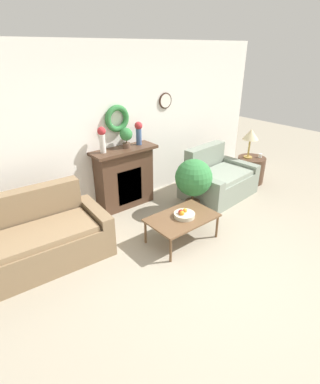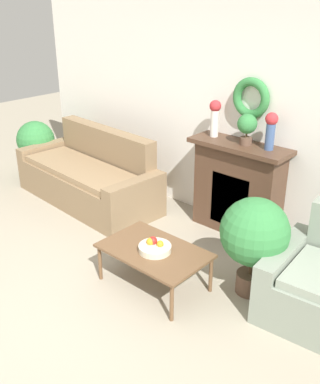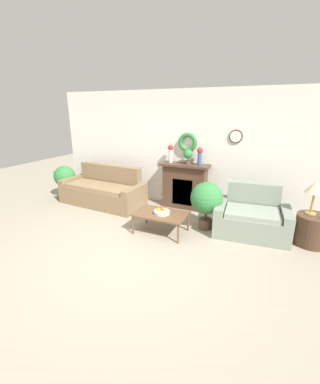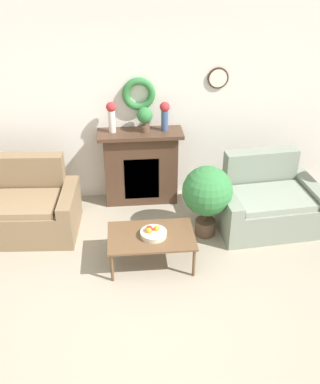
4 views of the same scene
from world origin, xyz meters
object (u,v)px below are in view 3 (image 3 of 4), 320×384
object	(u,v)px
side_table_by_loveseat	(312,230)
vase_on_mantel_right	(200,155)
coffee_table	(161,215)
loveseat_right	(252,217)
potted_plant_floor_by_couch	(65,177)
potted_plant_on_mantel	(188,155)
potted_plant_floor_by_loveseat	(207,199)
couch_left	(104,191)
fruit_bowl	(162,212)
table_lamp	(315,188)
fireplace	(185,186)
vase_on_mantel_left	(171,152)

from	to	relation	value
side_table_by_loveseat	vase_on_mantel_right	size ratio (longest dim) A/B	1.44
coffee_table	side_table_by_loveseat	size ratio (longest dim) A/B	1.75
loveseat_right	potted_plant_floor_by_couch	world-z (taller)	loveseat_right
potted_plant_floor_by_couch	vase_on_mantel_right	bearing A→B (deg)	8.91
loveseat_right	potted_plant_on_mantel	size ratio (longest dim) A/B	4.16
side_table_by_loveseat	potted_plant_floor_by_couch	xyz separation A→B (m)	(-5.79, 0.23, 0.27)
vase_on_mantel_right	potted_plant_floor_by_loveseat	xyz separation A→B (m)	(0.43, -0.92, -0.69)
vase_on_mantel_right	potted_plant_floor_by_couch	world-z (taller)	vase_on_mantel_right
couch_left	fruit_bowl	xyz separation A→B (m)	(1.96, -0.86, 0.11)
couch_left	table_lamp	distance (m)	4.50
couch_left	table_lamp	world-z (taller)	table_lamp
vase_on_mantel_right	side_table_by_loveseat	bearing A→B (deg)	-18.78
fireplace	potted_plant_on_mantel	size ratio (longest dim) A/B	3.40
coffee_table	table_lamp	world-z (taller)	table_lamp
table_lamp	potted_plant_on_mantel	xyz separation A→B (m)	(-2.48, 0.70, 0.27)
fireplace	couch_left	distance (m)	2.01
side_table_by_loveseat	potted_plant_floor_by_loveseat	size ratio (longest dim) A/B	0.60
coffee_table	vase_on_mantel_left	world-z (taller)	vase_on_mantel_left
table_lamp	potted_plant_on_mantel	distance (m)	2.59
table_lamp	coffee_table	bearing A→B (deg)	-163.90
vase_on_mantel_left	vase_on_mantel_right	bearing A→B (deg)	0.00
fruit_bowl	vase_on_mantel_right	world-z (taller)	vase_on_mantel_right
coffee_table	fruit_bowl	xyz separation A→B (m)	(0.02, -0.01, 0.07)
potted_plant_floor_by_couch	potted_plant_on_mantel	bearing A→B (deg)	9.29
potted_plant_on_mantel	couch_left	bearing A→B (deg)	-163.79
fireplace	couch_left	world-z (taller)	fireplace
couch_left	potted_plant_on_mantel	xyz separation A→B (m)	(1.97, 0.57, 0.95)
potted_plant_floor_by_loveseat	coffee_table	bearing A→B (deg)	-144.62
couch_left	table_lamp	xyz separation A→B (m)	(4.45, -0.13, 0.68)
side_table_by_loveseat	potted_plant_floor_by_couch	distance (m)	5.80
coffee_table	fireplace	bearing A→B (deg)	91.41
table_lamp	vase_on_mantel_right	world-z (taller)	vase_on_mantel_right
couch_left	potted_plant_floor_by_loveseat	bearing A→B (deg)	-3.37
side_table_by_loveseat	vase_on_mantel_right	bearing A→B (deg)	161.22
fireplace	vase_on_mantel_right	bearing A→B (deg)	0.96
couch_left	coffee_table	world-z (taller)	couch_left
potted_plant_on_mantel	potted_plant_floor_by_couch	size ratio (longest dim) A/B	0.40
fruit_bowl	side_table_by_loveseat	bearing A→B (deg)	14.90
fruit_bowl	potted_plant_on_mantel	world-z (taller)	potted_plant_on_mantel
coffee_table	fruit_bowl	distance (m)	0.08
side_table_by_loveseat	potted_plant_on_mantel	size ratio (longest dim) A/B	1.68
coffee_table	side_table_by_loveseat	distance (m)	2.66
fruit_bowl	table_lamp	world-z (taller)	table_lamp
couch_left	loveseat_right	size ratio (longest dim) A/B	1.54
coffee_table	side_table_by_loveseat	xyz separation A→B (m)	(2.58, 0.67, -0.09)
potted_plant_floor_by_couch	fruit_bowl	bearing A→B (deg)	-15.65
table_lamp	loveseat_right	bearing A→B (deg)	-178.71
potted_plant_floor_by_loveseat	fireplace	bearing A→B (deg)	129.80
potted_plant_on_mantel	fruit_bowl	bearing A→B (deg)	-90.39
side_table_by_loveseat	potted_plant_floor_by_loveseat	distance (m)	1.88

